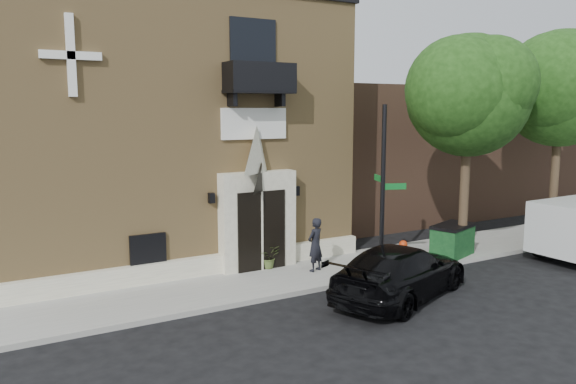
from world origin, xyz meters
The scene contains 13 objects.
ground centered at (0.00, 0.00, 0.00)m, with size 120.00×120.00×0.00m, color black.
sidewalk centered at (1.00, 1.50, 0.07)m, with size 42.00×3.00×0.15m, color gray.
church centered at (-2.99, 7.95, 4.63)m, with size 12.20×11.01×9.30m.
neighbour_building centered at (12.00, 9.00, 3.20)m, with size 18.00×8.00×6.40m, color brown.
street_tree_left centered at (6.03, 0.35, 5.87)m, with size 4.97×4.38×7.77m.
street_tree_mid centered at (11.03, 0.35, 6.20)m, with size 5.21×4.64×8.25m.
black_sedan centered at (1.37, -1.58, 0.77)m, with size 2.16×5.31×1.54m, color black.
street_sign centered at (2.30, 0.41, 2.85)m, with size 0.81×1.03×5.36m.
fire_hydrant centered at (3.33, 0.54, 0.58)m, with size 0.49×0.39×0.87m.
dumpster centered at (5.75, 0.66, 0.73)m, with size 1.97×1.50×1.14m.
planter centered at (-0.72, 2.53, 0.54)m, with size 0.70×0.60×0.78m, color #4F622E.
pedestrian_near centered at (0.44, 1.48, 1.03)m, with size 0.64×0.42×1.75m, color black.
pedestrian_far centered at (12.05, 0.94, 0.97)m, with size 0.80×0.62×1.64m, color #322A21.
Camera 1 is at (-9.11, -13.42, 5.37)m, focal length 35.00 mm.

